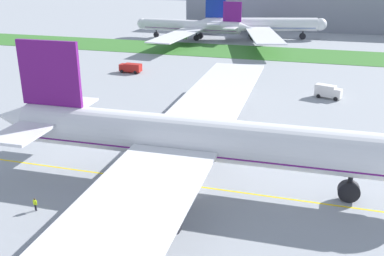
{
  "coord_description": "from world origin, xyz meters",
  "views": [
    {
      "loc": [
        14.74,
        -50.68,
        28.69
      ],
      "look_at": [
        -3.35,
        12.09,
        4.07
      ],
      "focal_mm": 41.16,
      "sensor_mm": 36.0,
      "label": 1
    }
  ],
  "objects": [
    {
      "name": "ground_plane",
      "position": [
        0.0,
        0.0,
        0.0
      ],
      "size": [
        600.0,
        600.0,
        0.0
      ],
      "primitive_type": "plane",
      "color": "#9399A0",
      "rests_on": "ground"
    },
    {
      "name": "apron_taxi_line",
      "position": [
        0.0,
        0.84,
        0.0
      ],
      "size": [
        280.0,
        0.36,
        0.01
      ],
      "primitive_type": "cube",
      "color": "yellow",
      "rests_on": "ground"
    },
    {
      "name": "grass_median_strip",
      "position": [
        0.0,
        98.41,
        0.05
      ],
      "size": [
        320.0,
        24.0,
        0.1
      ],
      "primitive_type": "cube",
      "color": "#38722D",
      "rests_on": "ground"
    },
    {
      "name": "airliner_foreground",
      "position": [
        -0.44,
        2.21,
        6.36
      ],
      "size": [
        62.07,
        99.36,
        18.73
      ],
      "color": "white",
      "rests_on": "ground"
    },
    {
      "name": "ground_crew_wingwalker_port",
      "position": [
        -16.85,
        -10.67,
        1.04
      ],
      "size": [
        0.58,
        0.36,
        1.71
      ],
      "color": "black",
      "rests_on": "ground"
    },
    {
      "name": "service_truck_fuel_bowser",
      "position": [
        -34.8,
        59.72,
        1.43
      ],
      "size": [
        6.23,
        2.8,
        2.54
      ],
      "color": "#B21E19",
      "rests_on": "ground"
    },
    {
      "name": "service_truck_catering_van",
      "position": [
        17.77,
        49.32,
        1.62
      ],
      "size": [
        6.22,
        3.93,
        2.98
      ],
      "color": "white",
      "rests_on": "ground"
    },
    {
      "name": "parked_airliner_far_left",
      "position": [
        -33.79,
        119.04,
        5.07
      ],
      "size": [
        47.79,
        76.39,
        14.93
      ],
      "color": "white",
      "rests_on": "ground"
    },
    {
      "name": "parked_airliner_far_centre",
      "position": [
        -8.63,
        126.51,
        5.67
      ],
      "size": [
        51.44,
        83.12,
        16.71
      ],
      "color": "white",
      "rests_on": "ground"
    },
    {
      "name": "terminal_building",
      "position": [
        20.36,
        161.29,
        9.0
      ],
      "size": [
        133.23,
        20.0,
        18.0
      ],
      "primitive_type": "cube",
      "color": "gray",
      "rests_on": "ground"
    }
  ]
}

